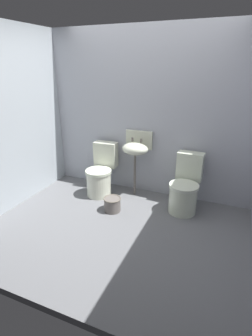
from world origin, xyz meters
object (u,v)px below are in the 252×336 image
Objects in this scene: toilet_right at (185,188)px; sink at (136,148)px; toilet_left at (101,174)px; bucket at (112,204)px.

sink reaches higher than toilet_right.
toilet_right is (1.32, -0.00, 0.00)m from toilet_left.
toilet_left is 3.16× the size of bucket.
sink is at bearing -163.14° from toilet_left.
sink is 4.01× the size of bucket.
sink is 0.91m from bucket.
toilet_right is 0.79× the size of sink.
toilet_right is at bearing 25.87° from bucket.
bucket is at bearing 129.07° from toilet_left.
sink is at bearing 80.83° from bucket.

